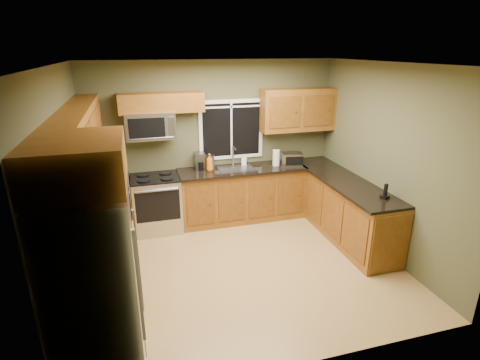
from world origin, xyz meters
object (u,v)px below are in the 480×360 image
coffee_maker (200,162)px  kettle (210,161)px  cordless_phone (385,194)px  range (157,203)px  refrigerator (96,286)px  soap_bottle_b (244,160)px  microwave (150,125)px  toaster_oven (291,159)px  paper_towel_roll (276,158)px  soap_bottle_a (209,162)px

coffee_maker → kettle: kettle is taller
cordless_phone → range: bearing=148.6°
refrigerator → soap_bottle_b: size_ratio=9.69×
microwave → toaster_oven: size_ratio=1.92×
kettle → cordless_phone: size_ratio=1.37×
paper_towel_roll → soap_bottle_b: size_ratio=1.64×
cordless_phone → coffee_maker: bearing=138.0°
toaster_oven → cordless_phone: size_ratio=1.91×
soap_bottle_a → paper_towel_roll: bearing=-1.1°
toaster_oven → cordless_phone: (0.62, -1.76, -0.05)m
paper_towel_roll → cordless_phone: bearing=-63.9°
kettle → paper_towel_roll: size_ratio=0.94×
coffee_maker → soap_bottle_a: size_ratio=0.96×
refrigerator → toaster_oven: 4.08m
kettle → soap_bottle_b: kettle is taller
kettle → soap_bottle_b: bearing=5.9°
range → cordless_phone: size_ratio=4.51×
kettle → coffee_maker: bearing=165.3°
refrigerator → coffee_maker: size_ratio=6.50×
paper_towel_roll → soap_bottle_b: paper_towel_roll is taller
range → microwave: bearing=90.0°
paper_towel_roll → coffee_maker: bearing=172.9°
refrigerator → toaster_oven: (3.02, 2.73, 0.15)m
toaster_oven → soap_bottle_a: bearing=177.2°
range → cordless_phone: bearing=-31.4°
paper_towel_roll → soap_bottle_a: (-1.17, 0.02, 0.01)m
cordless_phone → soap_bottle_a: bearing=138.2°
soap_bottle_a → soap_bottle_b: 0.67m
coffee_maker → soap_bottle_a: soap_bottle_a is taller
range → paper_towel_roll: size_ratio=3.08×
coffee_maker → toaster_oven: bearing=-7.6°
range → cordless_phone: cordless_phone is taller
toaster_oven → soap_bottle_b: (-0.79, 0.23, -0.02)m
soap_bottle_a → range: bearing=-178.1°
paper_towel_roll → cordless_phone: 2.02m
coffee_maker → paper_towel_roll: paper_towel_roll is taller
coffee_maker → kettle: (0.16, -0.04, 0.00)m
refrigerator → coffee_maker: refrigerator is taller
microwave → soap_bottle_b: microwave is taller
coffee_maker → soap_bottle_a: 0.20m
paper_towel_roll → soap_bottle_b: (-0.52, 0.18, -0.05)m
refrigerator → cordless_phone: 3.77m
paper_towel_roll → cordless_phone: (0.89, -1.81, -0.08)m
refrigerator → soap_bottle_a: (1.59, 2.80, 0.18)m
toaster_oven → cordless_phone: 1.87m
soap_bottle_b → cordless_phone: cordless_phone is taller
soap_bottle_a → cordless_phone: (2.05, -1.83, -0.08)m
soap_bottle_b → cordless_phone: bearing=-54.7°
toaster_oven → soap_bottle_a: size_ratio=1.37×
range → soap_bottle_b: size_ratio=5.05×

